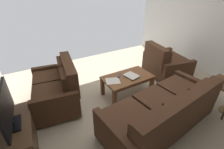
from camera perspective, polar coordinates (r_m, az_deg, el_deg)
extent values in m
cube|color=#B7A88E|center=(3.50, 6.30, -7.56)|extent=(4.92, 4.89, 0.01)
cube|color=white|center=(4.81, 32.56, 15.43)|extent=(0.12, 4.89, 2.57)
cylinder|color=black|center=(3.62, 20.13, -7.36)|extent=(0.05, 0.05, 0.06)
cylinder|color=black|center=(2.70, -2.15, -20.31)|extent=(0.05, 0.05, 0.06)
cylinder|color=black|center=(3.40, 29.81, -12.65)|extent=(0.05, 0.05, 0.06)
cube|color=#472B1C|center=(2.79, 16.64, -13.53)|extent=(1.87, 0.98, 0.37)
cube|color=#472B1C|center=(3.08, 24.06, -4.95)|extent=(0.62, 0.77, 0.10)
cube|color=#472B1C|center=(2.65, 17.03, -9.55)|extent=(0.62, 0.77, 0.10)
cube|color=#472B1C|center=(2.29, 7.23, -15.51)|extent=(0.62, 0.77, 0.10)
cube|color=#472B1C|center=(2.44, 24.26, -11.60)|extent=(1.81, 0.34, 0.42)
cube|color=#472B1C|center=(2.94, 28.71, -5.35)|extent=(0.55, 0.17, 0.29)
cube|color=#472B1C|center=(2.48, 22.13, -10.39)|extent=(0.55, 0.17, 0.29)
cube|color=#472B1C|center=(2.09, 12.46, -17.25)|extent=(0.55, 0.17, 0.29)
cube|color=#472B1C|center=(3.44, 26.90, -5.30)|extent=(0.17, 0.83, 0.53)
cube|color=#472B1C|center=(2.25, 0.16, -22.63)|extent=(0.17, 0.83, 0.53)
cylinder|color=black|center=(3.85, -24.50, -6.01)|extent=(0.06, 0.06, 0.06)
cylinder|color=black|center=(3.12, -24.49, -15.20)|extent=(0.06, 0.06, 0.06)
cylinder|color=black|center=(3.83, -15.02, -4.28)|extent=(0.06, 0.06, 0.06)
cylinder|color=black|center=(3.10, -12.47, -13.09)|extent=(0.06, 0.06, 0.06)
cube|color=#422819|center=(3.33, -19.79, -6.33)|extent=(0.92, 1.18, 0.37)
cube|color=#422819|center=(3.44, -21.10, -0.75)|extent=(0.74, 0.60, 0.10)
cube|color=#422819|center=(2.98, -20.54, -5.58)|extent=(0.74, 0.60, 0.10)
cube|color=#422819|center=(3.14, -15.18, 0.43)|extent=(0.35, 1.09, 0.50)
cube|color=#422819|center=(3.37, -17.67, 2.14)|extent=(0.19, 0.50, 0.36)
cube|color=#422819|center=(2.90, -16.54, -2.35)|extent=(0.19, 0.50, 0.36)
cube|color=#422819|center=(3.79, -20.62, -0.58)|extent=(0.77, 0.22, 0.53)
cube|color=#422819|center=(2.81, -19.13, -11.76)|extent=(0.77, 0.22, 0.53)
cube|color=brown|center=(3.32, 5.63, -1.03)|extent=(1.03, 0.58, 0.04)
cube|color=brown|center=(3.35, 5.59, -1.70)|extent=(0.94, 0.53, 0.05)
cube|color=brown|center=(3.85, 8.99, -0.41)|extent=(0.07, 0.07, 0.39)
cube|color=brown|center=(3.41, -3.42, -4.41)|extent=(0.07, 0.07, 0.39)
cube|color=brown|center=(3.55, 13.96, -3.82)|extent=(0.07, 0.07, 0.39)
cube|color=brown|center=(3.06, 0.94, -8.86)|extent=(0.07, 0.07, 0.39)
cylinder|color=brown|center=(3.88, 33.12, -3.89)|extent=(0.04, 0.04, 0.54)
cylinder|color=brown|center=(3.52, 29.59, -6.15)|extent=(0.04, 0.04, 0.54)
cube|color=#4C331E|center=(2.75, -30.68, -18.56)|extent=(0.50, 0.95, 0.45)
cube|color=black|center=(2.78, -33.19, -18.96)|extent=(0.08, 0.78, 0.27)
cube|color=black|center=(2.69, -31.14, -19.98)|extent=(0.22, 0.25, 0.06)
cube|color=black|center=(2.60, -32.03, -14.94)|extent=(0.22, 0.33, 0.02)
cube|color=black|center=(2.57, -32.27, -14.29)|extent=(0.04, 0.06, 0.06)
cube|color=black|center=(2.42, -33.87, -9.84)|extent=(0.10, 0.82, 0.48)
cube|color=black|center=(2.43, -34.33, -9.93)|extent=(0.06, 0.79, 0.45)
cylinder|color=black|center=(4.49, 24.71, -0.83)|extent=(0.06, 0.06, 0.06)
cylinder|color=black|center=(4.90, 19.87, 2.70)|extent=(0.06, 0.06, 0.06)
cylinder|color=black|center=(4.04, 16.90, -2.68)|extent=(0.06, 0.06, 0.06)
cylinder|color=black|center=(4.49, 12.33, 1.37)|extent=(0.06, 0.06, 0.06)
cube|color=#472B1C|center=(4.37, 18.94, 2.59)|extent=(1.01, 0.95, 0.35)
cube|color=#472B1C|center=(4.30, 19.63, 5.27)|extent=(0.89, 0.88, 0.10)
cube|color=#472B1C|center=(4.01, 15.51, 6.60)|extent=(0.33, 0.82, 0.50)
cube|color=#472B1C|center=(4.07, 16.81, 6.76)|extent=(0.26, 0.73, 0.36)
cube|color=#472B1C|center=(4.05, 22.81, 0.71)|extent=(0.87, 0.26, 0.51)
cube|color=#472B1C|center=(4.67, 15.84, 5.74)|extent=(0.87, 0.26, 0.51)
cube|color=#337F51|center=(3.31, 6.94, -0.64)|extent=(0.19, 0.28, 0.02)
cube|color=silver|center=(3.30, 7.00, -0.37)|extent=(0.27, 0.32, 0.02)
cube|color=black|center=(3.30, 2.50, -0.56)|extent=(0.14, 0.15, 0.02)
cube|color=#59595B|center=(3.29, 2.50, -0.39)|extent=(0.10, 0.10, 0.00)
cube|color=silver|center=(3.14, 0.27, -2.33)|extent=(0.35, 0.33, 0.01)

